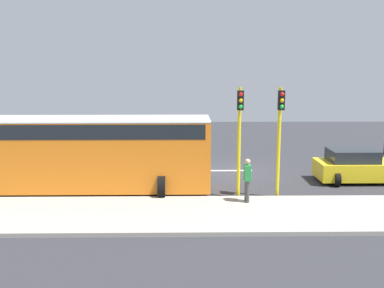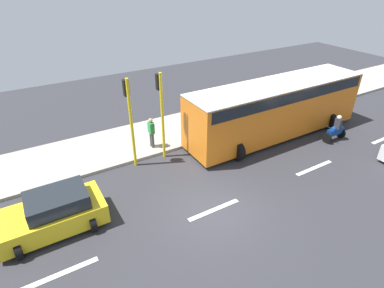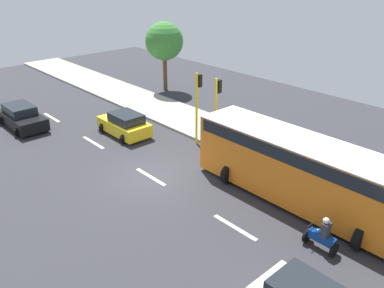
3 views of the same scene
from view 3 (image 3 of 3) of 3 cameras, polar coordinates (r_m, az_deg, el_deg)
The scene contains 14 objects.
ground_plane at distance 21.43m, azimuth -5.91°, elevation -4.80°, with size 40.00×60.00×0.10m, color #2D2D33.
sidewalk at distance 25.66m, azimuth 6.65°, elevation 0.63°, with size 4.00×60.00×0.15m, color #9E998E.
lane_stripe_north at distance 17.66m, azimuth 6.14°, elevation -11.72°, with size 0.20×2.40×0.01m, color white.
lane_stripe_mid at distance 21.40m, azimuth -5.91°, elevation -4.67°, with size 0.20×2.40×0.01m, color white.
lane_stripe_south at distance 26.01m, azimuth -13.89°, elevation 0.22°, with size 0.20×2.40×0.01m, color white.
lane_stripe_far_south at distance 31.09m, azimuth -19.36°, elevation 3.58°, with size 0.20×2.40×0.01m, color white.
car_black at distance 29.77m, azimuth -23.05°, elevation 3.53°, with size 2.33×4.27×1.52m.
car_yellow_cab at distance 26.55m, azimuth -9.56°, elevation 2.77°, with size 2.28×3.80×1.52m.
city_bus at distance 18.95m, azimuth 15.54°, elevation -3.29°, with size 3.20×11.00×3.16m.
motorcycle at distance 16.82m, azimuth 18.04°, elevation -12.36°, with size 0.60×1.30×1.53m.
pedestrian_near_signal at distance 24.52m, azimuth 4.62°, elevation 2.05°, with size 0.40×0.24×1.69m.
traffic_light_corner at distance 23.08m, azimuth 3.57°, elevation 5.60°, with size 0.49×0.24×4.50m.
traffic_light_midblock at distance 24.16m, azimuth 0.84°, elevation 6.52°, with size 0.49×0.24×4.50m.
street_tree_south at distance 35.05m, azimuth -3.98°, elevation 14.37°, with size 3.23×3.23×5.89m.
Camera 3 is at (-10.90, -15.20, 10.41)m, focal length 37.43 mm.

